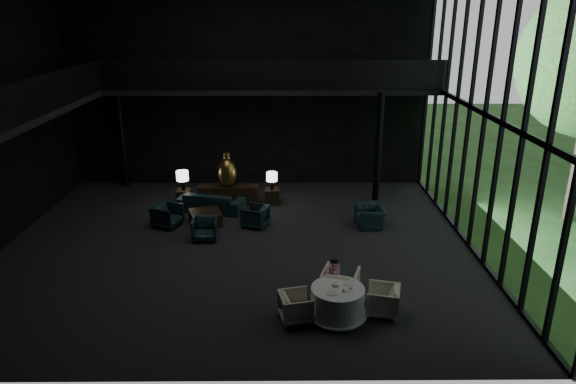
{
  "coord_description": "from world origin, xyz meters",
  "views": [
    {
      "loc": [
        1.39,
        -14.04,
        6.7
      ],
      "look_at": [
        1.49,
        0.5,
        1.54
      ],
      "focal_mm": 32.0,
      "sensor_mm": 36.0,
      "label": 1
    }
  ],
  "objects_px": {
    "console": "(228,195)",
    "dining_chair_east": "(383,299)",
    "coffee_table": "(205,218)",
    "dining_table": "(337,304)",
    "bronze_urn": "(227,172)",
    "sofa": "(211,197)",
    "dining_chair_north": "(340,281)",
    "dining_chair_west": "(296,306)",
    "table_lamp_left": "(182,177)",
    "child": "(334,269)",
    "table_lamp_right": "(272,177)",
    "window_armchair": "(370,214)",
    "side_table_right": "(272,196)",
    "lounge_armchair_south": "(205,228)",
    "side_table_left": "(184,197)",
    "lounge_armchair_east": "(255,215)",
    "lounge_armchair_west": "(167,214)"
  },
  "relations": [
    {
      "from": "side_table_left",
      "to": "table_lamp_right",
      "type": "bearing_deg",
      "value": -0.62
    },
    {
      "from": "bronze_urn",
      "to": "sofa",
      "type": "distance_m",
      "value": 1.11
    },
    {
      "from": "window_armchair",
      "to": "dining_chair_north",
      "type": "distance_m",
      "value": 4.74
    },
    {
      "from": "coffee_table",
      "to": "dining_table",
      "type": "height_order",
      "value": "dining_table"
    },
    {
      "from": "lounge_armchair_west",
      "to": "coffee_table",
      "type": "height_order",
      "value": "lounge_armchair_west"
    },
    {
      "from": "lounge_armchair_west",
      "to": "lounge_armchair_east",
      "type": "relative_size",
      "value": 1.11
    },
    {
      "from": "window_armchair",
      "to": "coffee_table",
      "type": "xyz_separation_m",
      "value": [
        -5.42,
        0.22,
        -0.19
      ]
    },
    {
      "from": "dining_chair_east",
      "to": "bronze_urn",
      "type": "bearing_deg",
      "value": -135.29
    },
    {
      "from": "bronze_urn",
      "to": "side_table_right",
      "type": "distance_m",
      "value": 1.85
    },
    {
      "from": "console",
      "to": "dining_chair_east",
      "type": "bearing_deg",
      "value": -59.17
    },
    {
      "from": "dining_chair_north",
      "to": "dining_chair_west",
      "type": "height_order",
      "value": "dining_chair_north"
    },
    {
      "from": "table_lamp_right",
      "to": "coffee_table",
      "type": "bearing_deg",
      "value": -141.09
    },
    {
      "from": "console",
      "to": "lounge_armchair_east",
      "type": "xyz_separation_m",
      "value": [
        1.09,
        -2.1,
        0.04
      ]
    },
    {
      "from": "console",
      "to": "bronze_urn",
      "type": "relative_size",
      "value": 1.71
    },
    {
      "from": "console",
      "to": "table_lamp_right",
      "type": "xyz_separation_m",
      "value": [
        1.6,
        -0.11,
        0.7
      ]
    },
    {
      "from": "table_lamp_right",
      "to": "dining_chair_east",
      "type": "height_order",
      "value": "table_lamp_right"
    },
    {
      "from": "console",
      "to": "side_table_left",
      "type": "bearing_deg",
      "value": -177.2
    },
    {
      "from": "bronze_urn",
      "to": "window_armchair",
      "type": "bearing_deg",
      "value": -22.92
    },
    {
      "from": "table_lamp_right",
      "to": "sofa",
      "type": "bearing_deg",
      "value": -165.17
    },
    {
      "from": "lounge_armchair_south",
      "to": "child",
      "type": "distance_m",
      "value": 5.0
    },
    {
      "from": "console",
      "to": "lounge_armchair_south",
      "type": "relative_size",
      "value": 2.84
    },
    {
      "from": "dining_table",
      "to": "side_table_right",
      "type": "bearing_deg",
      "value": 102.67
    },
    {
      "from": "lounge_armchair_east",
      "to": "window_armchair",
      "type": "xyz_separation_m",
      "value": [
        3.77,
        0.02,
        0.03
      ]
    },
    {
      "from": "child",
      "to": "bronze_urn",
      "type": "bearing_deg",
      "value": -63.21
    },
    {
      "from": "console",
      "to": "table_lamp_left",
      "type": "height_order",
      "value": "table_lamp_left"
    },
    {
      "from": "child",
      "to": "table_lamp_left",
      "type": "bearing_deg",
      "value": -52.63
    },
    {
      "from": "console",
      "to": "coffee_table",
      "type": "bearing_deg",
      "value": -107.06
    },
    {
      "from": "bronze_urn",
      "to": "dining_chair_north",
      "type": "distance_m",
      "value": 7.43
    },
    {
      "from": "table_lamp_left",
      "to": "coffee_table",
      "type": "height_order",
      "value": "table_lamp_left"
    },
    {
      "from": "lounge_armchair_east",
      "to": "dining_table",
      "type": "height_order",
      "value": "lounge_armchair_east"
    },
    {
      "from": "table_lamp_right",
      "to": "dining_chair_north",
      "type": "bearing_deg",
      "value": -74.46
    },
    {
      "from": "sofa",
      "to": "coffee_table",
      "type": "xyz_separation_m",
      "value": [
        -0.03,
        -1.19,
        -0.28
      ]
    },
    {
      "from": "dining_chair_east",
      "to": "lounge_armchair_south",
      "type": "bearing_deg",
      "value": -117.46
    },
    {
      "from": "table_lamp_right",
      "to": "lounge_armchair_west",
      "type": "distance_m",
      "value": 3.95
    },
    {
      "from": "sofa",
      "to": "dining_chair_east",
      "type": "bearing_deg",
      "value": 141.15
    },
    {
      "from": "bronze_urn",
      "to": "lounge_armchair_east",
      "type": "relative_size",
      "value": 1.64
    },
    {
      "from": "side_table_right",
      "to": "dining_chair_west",
      "type": "distance_m",
      "value": 7.52
    },
    {
      "from": "side_table_right",
      "to": "lounge_armchair_south",
      "type": "height_order",
      "value": "lounge_armchair_south"
    },
    {
      "from": "side_table_right",
      "to": "lounge_armchair_east",
      "type": "height_order",
      "value": "lounge_armchair_east"
    },
    {
      "from": "side_table_left",
      "to": "coffee_table",
      "type": "height_order",
      "value": "side_table_left"
    },
    {
      "from": "table_lamp_left",
      "to": "dining_chair_west",
      "type": "distance_m",
      "value": 8.37
    },
    {
      "from": "bronze_urn",
      "to": "console",
      "type": "bearing_deg",
      "value": 90.0
    },
    {
      "from": "lounge_armchair_south",
      "to": "lounge_armchair_west",
      "type": "bearing_deg",
      "value": 142.09
    },
    {
      "from": "lounge_armchair_west",
      "to": "lounge_armchair_east",
      "type": "bearing_deg",
      "value": -67.25
    },
    {
      "from": "side_table_right",
      "to": "child",
      "type": "distance_m",
      "value": 6.71
    },
    {
      "from": "sofa",
      "to": "bronze_urn",
      "type": "bearing_deg",
      "value": -115.13
    },
    {
      "from": "bronze_urn",
      "to": "lounge_armchair_west",
      "type": "bearing_deg",
      "value": -130.86
    },
    {
      "from": "dining_chair_north",
      "to": "dining_chair_east",
      "type": "relative_size",
      "value": 1.3
    },
    {
      "from": "table_lamp_right",
      "to": "window_armchair",
      "type": "distance_m",
      "value": 3.85
    },
    {
      "from": "bronze_urn",
      "to": "side_table_right",
      "type": "relative_size",
      "value": 2.2
    }
  ]
}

